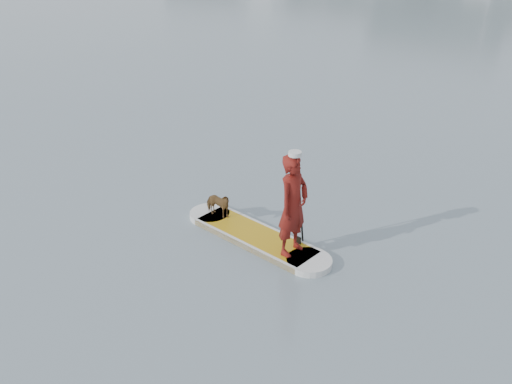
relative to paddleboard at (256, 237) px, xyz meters
The scene contains 6 objects.
ground 4.36m from the paddleboard, 152.83° to the left, with size 140.00×140.00×0.00m, color slate.
paddleboard is the anchor object (origin of this frame).
paddler 1.30m from the paddleboard, ahead, with size 0.67×0.44×1.84m, color maroon.
white_cap 2.11m from the paddleboard, ahead, with size 0.22×0.22×0.07m, color silver.
dog 1.06m from the paddleboard, behind, with size 0.28×0.62×0.52m, color brown.
paddle 1.11m from the paddleboard, 10.67° to the left, with size 0.10×0.30×2.00m.
Camera 1 is at (8.89, -9.57, 5.63)m, focal length 40.00 mm.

